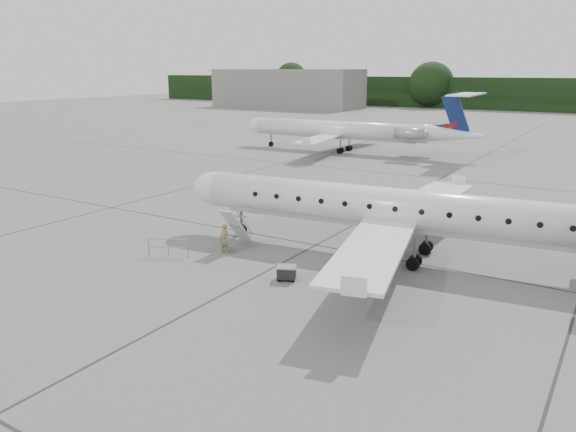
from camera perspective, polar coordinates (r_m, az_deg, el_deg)
The scene contains 8 objects.
ground at distance 25.12m, azimuth 2.67°, elevation -8.91°, with size 320.00×320.00×0.00m, color slate.
terminal_building at distance 153.45m, azimuth -0.10°, elevation 12.83°, with size 40.00×14.00×10.00m, color slate.
main_regional_jet at distance 30.50m, azimuth 11.71°, elevation 2.67°, with size 30.05×21.64×7.71m, color silver, non-canonical shape.
airstair at distance 32.56m, azimuth -5.29°, elevation -1.12°, with size 0.85×2.26×2.41m, color silver, non-canonical shape.
passenger at distance 31.62m, azimuth -6.47°, elevation -2.33°, with size 0.61×0.40×1.68m, color olive.
safety_railing at distance 31.68m, azimuth -12.08°, elevation -3.18°, with size 2.20×0.08×1.00m, color gray, non-canonical shape.
baggage_cart at distance 27.64m, azimuth -0.15°, elevation -5.76°, with size 0.89×0.72×0.77m, color black, non-canonical shape.
bg_regional_left at distance 70.90m, azimuth 5.07°, elevation 9.58°, with size 28.84×20.76×7.56m, color silver, non-canonical shape.
Camera 1 is at (11.15, -20.14, 10.06)m, focal length 35.00 mm.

